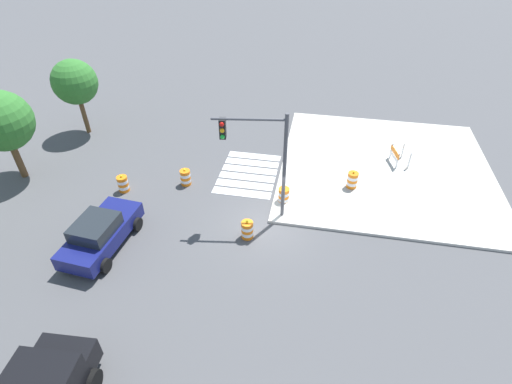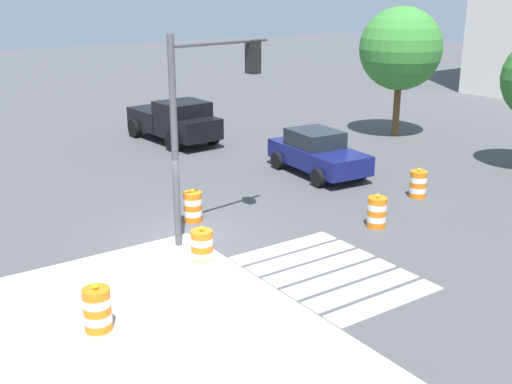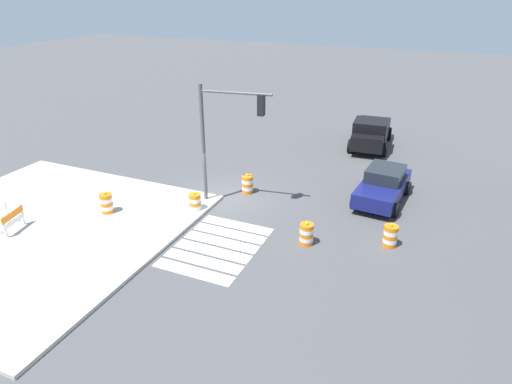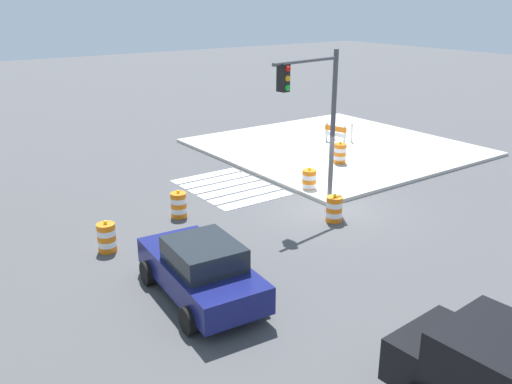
% 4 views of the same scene
% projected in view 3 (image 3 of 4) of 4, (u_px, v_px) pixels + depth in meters
% --- Properties ---
extents(ground_plane, '(120.00, 120.00, 0.00)m').
position_uv_depth(ground_plane, '(223.00, 199.00, 21.69)').
color(ground_plane, '#474749').
extents(sidewalk_corner, '(12.00, 12.00, 0.15)m').
position_uv_depth(sidewalk_corner, '(33.00, 229.00, 18.84)').
color(sidewalk_corner, '#BCB7AD').
rests_on(sidewalk_corner, ground).
extents(crosswalk_stripes, '(4.35, 3.20, 0.02)m').
position_uv_depth(crosswalk_stripes, '(217.00, 246.00, 17.72)').
color(crosswalk_stripes, silver).
rests_on(crosswalk_stripes, ground).
extents(sports_car, '(4.44, 2.42, 1.63)m').
position_uv_depth(sports_car, '(383.00, 185.00, 21.19)').
color(sports_car, navy).
rests_on(sports_car, ground).
extents(pickup_truck, '(5.27, 2.61, 1.92)m').
position_uv_depth(pickup_truck, '(371.00, 133.00, 28.09)').
color(pickup_truck, black).
rests_on(pickup_truck, ground).
extents(traffic_barrel_near_corner, '(0.56, 0.56, 1.02)m').
position_uv_depth(traffic_barrel_near_corner, '(306.00, 234.00, 17.74)').
color(traffic_barrel_near_corner, orange).
rests_on(traffic_barrel_near_corner, ground).
extents(traffic_barrel_crosswalk_end, '(0.56, 0.56, 1.02)m').
position_uv_depth(traffic_barrel_crosswalk_end, '(247.00, 184.00, 22.15)').
color(traffic_barrel_crosswalk_end, orange).
rests_on(traffic_barrel_crosswalk_end, ground).
extents(traffic_barrel_median_near, '(0.56, 0.56, 1.02)m').
position_uv_depth(traffic_barrel_median_near, '(390.00, 236.00, 17.61)').
color(traffic_barrel_median_near, orange).
rests_on(traffic_barrel_median_near, ground).
extents(traffic_barrel_median_far, '(0.56, 0.56, 1.02)m').
position_uv_depth(traffic_barrel_median_far, '(195.00, 203.00, 20.25)').
color(traffic_barrel_median_far, orange).
rests_on(traffic_barrel_median_far, ground).
extents(traffic_barrel_on_sidewalk, '(0.56, 0.56, 1.02)m').
position_uv_depth(traffic_barrel_on_sidewalk, '(107.00, 203.00, 19.89)').
color(traffic_barrel_on_sidewalk, orange).
rests_on(traffic_barrel_on_sidewalk, sidewalk_corner).
extents(construction_barricade, '(1.38, 1.04, 1.00)m').
position_uv_depth(construction_barricade, '(10.00, 218.00, 18.37)').
color(construction_barricade, silver).
rests_on(construction_barricade, sidewalk_corner).
extents(traffic_light_pole, '(0.77, 3.26, 5.50)m').
position_uv_depth(traffic_light_pole, '(226.00, 125.00, 19.49)').
color(traffic_light_pole, '#4C4C51').
rests_on(traffic_light_pole, sidewalk_corner).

